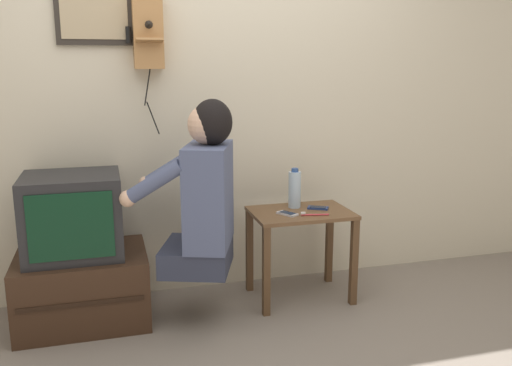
# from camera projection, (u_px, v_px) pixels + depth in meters

# --- Properties ---
(wall_back) EXTENTS (6.80, 0.05, 2.55)m
(wall_back) POSITION_uv_depth(u_px,v_px,m) (203.00, 87.00, 3.28)
(wall_back) COLOR beige
(wall_back) RESTS_ON ground_plane
(side_table) EXTENTS (0.59, 0.42, 0.55)m
(side_table) POSITION_uv_depth(u_px,v_px,m) (301.00, 230.00, 3.26)
(side_table) COLOR brown
(side_table) RESTS_ON ground_plane
(person) EXTENTS (0.64, 0.57, 0.93)m
(person) POSITION_uv_depth(u_px,v_px,m) (204.00, 193.00, 2.90)
(person) COLOR #2D3347
(person) RESTS_ON ground_plane
(tv_stand) EXTENTS (0.70, 0.54, 0.39)m
(tv_stand) POSITION_uv_depth(u_px,v_px,m) (83.00, 287.00, 3.01)
(tv_stand) COLOR #382316
(tv_stand) RESTS_ON ground_plane
(television) EXTENTS (0.51, 0.44, 0.44)m
(television) POSITION_uv_depth(u_px,v_px,m) (73.00, 215.00, 2.92)
(television) COLOR #232326
(television) RESTS_ON tv_stand
(wall_phone_antique) EXTENTS (0.21, 0.18, 0.84)m
(wall_phone_antique) POSITION_uv_depth(u_px,v_px,m) (148.00, 30.00, 3.05)
(wall_phone_antique) COLOR #AD7A47
(framed_picture) EXTENTS (0.42, 0.03, 0.46)m
(framed_picture) POSITION_uv_depth(u_px,v_px,m) (93.00, 2.00, 2.98)
(framed_picture) COLOR #2D2823
(cell_phone_held) EXTENTS (0.12, 0.14, 0.01)m
(cell_phone_held) POSITION_uv_depth(u_px,v_px,m) (287.00, 214.00, 3.16)
(cell_phone_held) COLOR silver
(cell_phone_held) RESTS_ON side_table
(cell_phone_spare) EXTENTS (0.14, 0.11, 0.01)m
(cell_phone_spare) POSITION_uv_depth(u_px,v_px,m) (318.00, 208.00, 3.29)
(cell_phone_spare) COLOR navy
(cell_phone_spare) RESTS_ON side_table
(water_bottle) EXTENTS (0.08, 0.08, 0.24)m
(water_bottle) POSITION_uv_depth(u_px,v_px,m) (295.00, 189.00, 3.30)
(water_bottle) COLOR #ADC6DB
(water_bottle) RESTS_ON side_table
(toothbrush) EXTENTS (0.16, 0.05, 0.02)m
(toothbrush) POSITION_uv_depth(u_px,v_px,m) (313.00, 214.00, 3.14)
(toothbrush) COLOR #D83F4C
(toothbrush) RESTS_ON side_table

